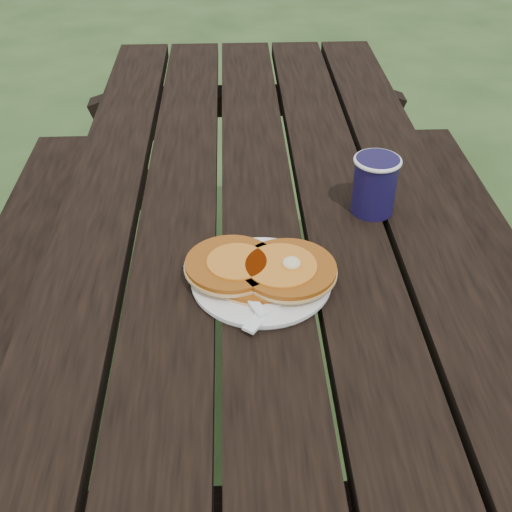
{
  "coord_description": "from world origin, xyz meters",
  "views": [
    {
      "loc": [
        -0.05,
        -1.05,
        1.4
      ],
      "look_at": [
        -0.02,
        -0.25,
        0.8
      ],
      "focal_mm": 45.0,
      "sensor_mm": 36.0,
      "label": 1
    }
  ],
  "objects_px": {
    "picnic_table": "(258,342)",
    "plate": "(261,281)",
    "coffee_cup": "(375,182)",
    "pancake_stack": "(261,269)"
  },
  "relations": [
    {
      "from": "plate",
      "to": "pancake_stack",
      "type": "distance_m",
      "value": 0.02
    },
    {
      "from": "picnic_table",
      "to": "plate",
      "type": "height_order",
      "value": "plate"
    },
    {
      "from": "picnic_table",
      "to": "pancake_stack",
      "type": "bearing_deg",
      "value": -91.59
    },
    {
      "from": "plate",
      "to": "picnic_table",
      "type": "bearing_deg",
      "value": 88.36
    },
    {
      "from": "picnic_table",
      "to": "plate",
      "type": "bearing_deg",
      "value": -91.64
    },
    {
      "from": "plate",
      "to": "pancake_stack",
      "type": "bearing_deg",
      "value": 86.36
    },
    {
      "from": "pancake_stack",
      "to": "coffee_cup",
      "type": "bearing_deg",
      "value": 42.59
    },
    {
      "from": "coffee_cup",
      "to": "pancake_stack",
      "type": "bearing_deg",
      "value": -137.41
    },
    {
      "from": "picnic_table",
      "to": "coffee_cup",
      "type": "height_order",
      "value": "coffee_cup"
    },
    {
      "from": "picnic_table",
      "to": "coffee_cup",
      "type": "relative_size",
      "value": 16.48
    }
  ]
}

